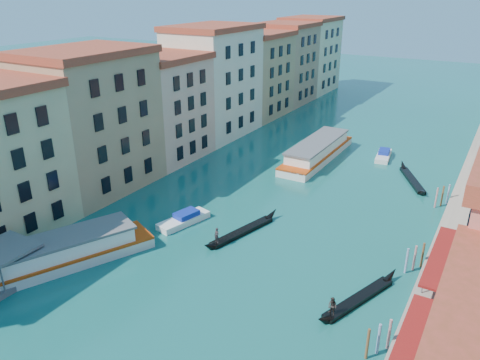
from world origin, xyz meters
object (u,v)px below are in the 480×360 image
Objects in this scene: vaporetto_near at (51,256)px; gondola_right at (357,298)px; gondola_fore at (242,230)px; vaporetto_far at (317,151)px.

gondola_right is (29.67, 10.53, -0.96)m from vaporetto_near.
vaporetto_near is at bearing -115.27° from gondola_fore.
vaporetto_far is 1.74× the size of gondola_fore.
gondola_fore is 17.07m from gondola_right.
vaporetto_near is 0.97× the size of vaporetto_far.
vaporetto_far is at bearing 136.98° from gondola_right.
vaporetto_far is 39.71m from gondola_right.
vaporetto_far reaches higher than gondola_right.
vaporetto_near is at bearing -140.57° from gondola_right.
vaporetto_near reaches higher than gondola_fore.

